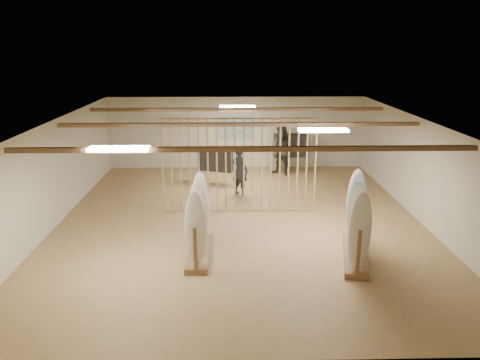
{
  "coord_description": "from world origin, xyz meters",
  "views": [
    {
      "loc": [
        -0.3,
        -12.2,
        4.74
      ],
      "look_at": [
        0.0,
        0.0,
        1.2
      ],
      "focal_mm": 35.0,
      "sensor_mm": 36.0,
      "label": 1
    }
  ],
  "objects_px": {
    "clothing_rack_b": "(291,146)",
    "clothing_rack_a": "(216,160)",
    "rack_right": "(357,232)",
    "rack_left": "(199,231)",
    "shopper_a": "(240,168)",
    "shopper_b": "(282,147)"
  },
  "relations": [
    {
      "from": "shopper_a",
      "to": "shopper_b",
      "type": "relative_size",
      "value": 0.86
    },
    {
      "from": "rack_left",
      "to": "rack_right",
      "type": "xyz_separation_m",
      "value": [
        3.61,
        -0.15,
        0.01
      ]
    },
    {
      "from": "rack_right",
      "to": "clothing_rack_a",
      "type": "bearing_deg",
      "value": 132.01
    },
    {
      "from": "rack_left",
      "to": "clothing_rack_b",
      "type": "bearing_deg",
      "value": 69.06
    },
    {
      "from": "rack_right",
      "to": "clothing_rack_a",
      "type": "distance_m",
      "value": 6.85
    },
    {
      "from": "rack_left",
      "to": "rack_right",
      "type": "bearing_deg",
      "value": -1.25
    },
    {
      "from": "rack_left",
      "to": "rack_right",
      "type": "height_order",
      "value": "rack_right"
    },
    {
      "from": "rack_left",
      "to": "clothing_rack_a",
      "type": "relative_size",
      "value": 1.43
    },
    {
      "from": "rack_left",
      "to": "shopper_a",
      "type": "xyz_separation_m",
      "value": [
        1.06,
        4.66,
        0.29
      ]
    },
    {
      "from": "rack_right",
      "to": "shopper_a",
      "type": "distance_m",
      "value": 5.45
    },
    {
      "from": "clothing_rack_a",
      "to": "shopper_b",
      "type": "relative_size",
      "value": 0.64
    },
    {
      "from": "clothing_rack_a",
      "to": "shopper_a",
      "type": "bearing_deg",
      "value": -36.83
    },
    {
      "from": "rack_right",
      "to": "clothing_rack_b",
      "type": "relative_size",
      "value": 1.52
    },
    {
      "from": "rack_right",
      "to": "shopper_b",
      "type": "relative_size",
      "value": 1.1
    },
    {
      "from": "clothing_rack_a",
      "to": "rack_right",
      "type": "bearing_deg",
      "value": -42.2
    },
    {
      "from": "rack_left",
      "to": "rack_right",
      "type": "relative_size",
      "value": 0.83
    },
    {
      "from": "rack_right",
      "to": "clothing_rack_a",
      "type": "xyz_separation_m",
      "value": [
        -3.35,
        5.97,
        0.25
      ]
    },
    {
      "from": "clothing_rack_a",
      "to": "shopper_a",
      "type": "distance_m",
      "value": 1.4
    },
    {
      "from": "clothing_rack_b",
      "to": "clothing_rack_a",
      "type": "bearing_deg",
      "value": -154.69
    },
    {
      "from": "rack_left",
      "to": "clothing_rack_a",
      "type": "distance_m",
      "value": 5.82
    },
    {
      "from": "clothing_rack_a",
      "to": "shopper_a",
      "type": "relative_size",
      "value": 0.74
    },
    {
      "from": "clothing_rack_b",
      "to": "rack_right",
      "type": "bearing_deg",
      "value": -93.34
    }
  ]
}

